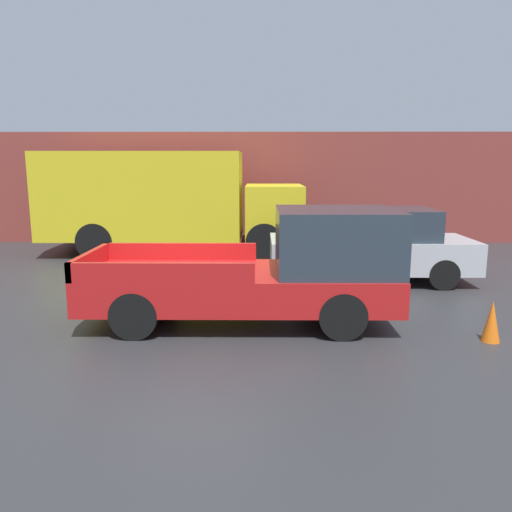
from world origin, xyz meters
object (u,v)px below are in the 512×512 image
pickup_truck (273,270)px  delivery_truck (164,198)px  traffic_cone (492,321)px  car (372,245)px

pickup_truck → delivery_truck: (-3.27, 7.02, 0.78)m
delivery_truck → traffic_cone: size_ratio=11.94×
car → traffic_cone: size_ratio=7.14×
delivery_truck → pickup_truck: bearing=-65.0°
pickup_truck → car: bearing=52.5°
pickup_truck → car: size_ratio=1.14×
traffic_cone → pickup_truck: bearing=163.8°
pickup_truck → car: (2.47, 3.21, -0.07)m
car → delivery_truck: delivery_truck is taller
pickup_truck → delivery_truck: size_ratio=0.68×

